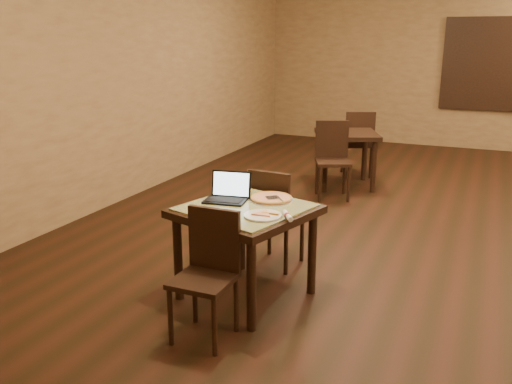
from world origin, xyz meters
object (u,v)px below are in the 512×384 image
at_px(chair_main_near, 208,266).
at_px(other_table_b, 346,141).
at_px(laptop, 228,193).
at_px(other_table_b_chair_far, 358,140).
at_px(chair_main_far, 274,213).
at_px(other_table_b_chair_near, 332,155).
at_px(pizza_pan, 271,199).
at_px(tiled_table, 246,219).

bearing_deg(chair_main_near, other_table_b, 91.32).
xyz_separation_m(laptop, other_table_b, (0.08, 3.53, -0.19)).
relative_size(laptop, other_table_b_chair_far, 0.36).
height_order(chair_main_far, laptop, laptop).
height_order(chair_main_near, other_table_b_chair_far, other_table_b_chair_far).
relative_size(laptop, other_table_b_chair_near, 0.36).
height_order(laptop, other_table_b_chair_far, same).
relative_size(chair_main_near, other_table_b, 0.84).
relative_size(pizza_pan, other_table_b, 0.33).
height_order(chair_main_near, other_table_b, chair_main_near).
distance_m(tiled_table, other_table_b, 3.63).
bearing_deg(tiled_table, chair_main_near, -73.68).
distance_m(other_table_b, other_table_b_chair_near, 0.59).
xyz_separation_m(chair_main_far, other_table_b, (-0.11, 3.01, 0.11)).
relative_size(chair_main_near, chair_main_far, 0.98).
bearing_deg(chair_main_far, other_table_b, -82.40).
height_order(tiled_table, chair_main_near, chair_main_near).
height_order(other_table_b, other_table_b_chair_near, other_table_b_chair_near).
xyz_separation_m(chair_main_far, other_table_b_chair_far, (-0.08, 3.59, 0.04)).
height_order(laptop, other_table_b_chair_near, same).
distance_m(pizza_pan, other_table_b, 3.40).
relative_size(tiled_table, laptop, 3.18).
distance_m(tiled_table, chair_main_far, 0.64).
distance_m(tiled_table, other_table_b_chair_far, 4.22).
bearing_deg(laptop, pizza_pan, 13.80).
height_order(tiled_table, other_table_b, tiled_table).
height_order(tiled_table, chair_main_far, chair_main_far).
bearing_deg(chair_main_near, pizza_pan, 81.78).
bearing_deg(chair_main_far, laptop, 75.13).
height_order(tiled_table, pizza_pan, pizza_pan).
bearing_deg(other_table_b, pizza_pan, -109.31).
distance_m(other_table_b_chair_near, other_table_b_chair_far, 1.16).
bearing_deg(other_table_b_chair_far, laptop, 65.06).
height_order(tiled_table, other_table_b_chair_far, other_table_b_chair_far).
bearing_deg(other_table_b_chair_far, chair_main_far, 67.89).
bearing_deg(chair_main_near, laptop, 105.18).
bearing_deg(chair_main_far, other_table_b_chair_far, -83.28).
bearing_deg(laptop, tiled_table, -36.56).
xyz_separation_m(tiled_table, other_table_b, (-0.12, 3.63, -0.03)).
bearing_deg(laptop, chair_main_near, -84.08).
bearing_deg(pizza_pan, other_table_b, 94.01).
bearing_deg(pizza_pan, tiled_table, -116.57).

